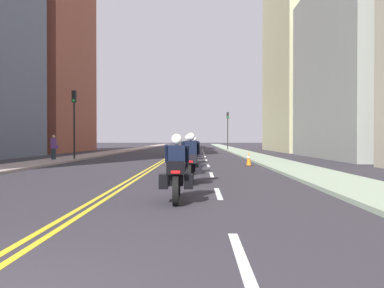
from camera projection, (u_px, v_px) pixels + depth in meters
The scene contains 21 objects.
ground_plane at pixel (179, 151), 51.28m from camera, with size 264.00×264.00×0.00m, color #2E2B32.
sidewalk_left at pixel (122, 151), 51.39m from camera, with size 2.43×144.00×0.12m, color gray.
sidewalk_right at pixel (237, 151), 51.16m from camera, with size 2.43×144.00×0.12m, color #93A68B.
centreline_yellow_inner at pixel (178, 151), 51.28m from camera, with size 0.12×132.00×0.01m, color yellow.
centreline_yellow_outer at pixel (180, 151), 51.27m from camera, with size 0.12×132.00×0.01m, color yellow.
lane_dashes_white at pixel (206, 158), 32.23m from camera, with size 0.14×56.40×0.01m.
building_right_1 at pixel (369, 67), 32.58m from camera, with size 8.13×16.65×14.08m.
building_left_2 at pixel (48, 35), 49.10m from camera, with size 7.34×16.22×27.39m.
building_right_2 at pixel (306, 23), 51.55m from camera, with size 8.03×18.17×31.42m.
motorcycle_0 at pixel (177, 174), 9.79m from camera, with size 0.77×2.20×1.58m.
motorcycle_1 at pixel (191, 163), 13.83m from camera, with size 0.77×2.15×1.67m.
motorcycle_2 at pixel (188, 158), 17.69m from camera, with size 0.78×2.21×1.66m.
motorcycle_3 at pixel (190, 154), 22.14m from camera, with size 0.77×2.22×1.63m.
motorcycle_4 at pixel (195, 152), 26.18m from camera, with size 0.78×2.17×1.60m.
motorcycle_5 at pixel (194, 150), 30.88m from camera, with size 0.77×2.13×1.63m.
motorcycle_6 at pixel (193, 149), 35.12m from camera, with size 0.76×2.14×1.59m.
motorcycle_7 at pixel (194, 148), 38.82m from camera, with size 0.78×2.18×1.57m.
traffic_cone_0 at pixel (249, 159), 23.05m from camera, with size 0.35×0.35×0.76m.
traffic_light_near at pixel (74, 113), 28.85m from camera, with size 0.28×0.38×4.79m.
traffic_light_far at pixel (228, 124), 55.52m from camera, with size 0.28×0.38×5.04m.
pedestrian_2 at pixel (54, 148), 27.89m from camera, with size 0.51×0.31×1.75m.
Camera 1 is at (2.38, -3.23, 1.45)m, focal length 39.35 mm.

